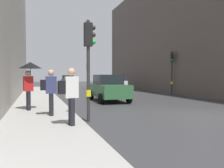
# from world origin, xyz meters

# --- Properties ---
(ground_plane) EXTENTS (120.00, 120.00, 0.00)m
(ground_plane) POSITION_xyz_m (0.00, 0.00, 0.00)
(ground_plane) COLOR #38383A
(sidewalk_kerb) EXTENTS (2.69, 40.00, 0.16)m
(sidewalk_kerb) POSITION_xyz_m (-6.60, 6.00, 0.08)
(sidewalk_kerb) COLOR #A8A5A0
(sidewalk_kerb) RESTS_ON ground
(building_facade_right) EXTENTS (12.00, 33.18, 12.36)m
(building_facade_right) POSITION_xyz_m (11.26, 12.11, 6.18)
(building_facade_right) COLOR #5B514C
(building_facade_right) RESTS_ON ground
(traffic_light_near_left) EXTENTS (0.44, 0.25, 3.71)m
(traffic_light_near_left) POSITION_xyz_m (-4.93, 0.22, 2.56)
(traffic_light_near_left) COLOR #2D2D2D
(traffic_light_near_left) RESTS_ON ground
(traffic_light_mid_street) EXTENTS (0.35, 0.45, 3.91)m
(traffic_light_mid_street) POSITION_xyz_m (4.95, 10.31, 2.69)
(traffic_light_mid_street) COLOR #2D2D2D
(traffic_light_mid_street) RESTS_ON ground
(traffic_light_far_median) EXTENTS (0.25, 0.43, 3.35)m
(traffic_light_far_median) POSITION_xyz_m (-0.50, 20.98, 2.31)
(traffic_light_far_median) COLOR #2D2D2D
(traffic_light_far_median) RESTS_ON ground
(car_green_estate) EXTENTS (2.06, 4.22, 1.76)m
(car_green_estate) POSITION_xyz_m (-2.17, 6.68, 0.88)
(car_green_estate) COLOR #2D6038
(car_green_estate) RESTS_ON ground
(car_white_compact) EXTENTS (2.24, 4.31, 1.76)m
(car_white_compact) POSITION_xyz_m (1.99, 17.55, 0.88)
(car_white_compact) COLOR silver
(car_white_compact) RESTS_ON ground
(car_blue_van) EXTENTS (2.11, 4.25, 1.76)m
(car_blue_van) POSITION_xyz_m (-2.15, 27.76, 0.88)
(car_blue_van) COLOR navy
(car_blue_van) RESTS_ON ground
(pedestrian_with_umbrella) EXTENTS (1.00, 1.00, 2.14)m
(pedestrian_with_umbrella) POSITION_xyz_m (-7.04, 2.85, 1.84)
(pedestrian_with_umbrella) COLOR black
(pedestrian_with_umbrella) RESTS_ON sidewalk_kerb
(pedestrian_with_grey_backpack) EXTENTS (0.60, 0.36, 1.77)m
(pedestrian_with_grey_backpack) POSITION_xyz_m (-6.28, 1.09, 1.16)
(pedestrian_with_grey_backpack) COLOR black
(pedestrian_with_grey_backpack) RESTS_ON sidewalk_kerb
(pedestrian_with_black_backpack) EXTENTS (0.62, 0.36, 1.77)m
(pedestrian_with_black_backpack) POSITION_xyz_m (-5.79, -0.96, 1.16)
(pedestrian_with_black_backpack) COLOR black
(pedestrian_with_black_backpack) RESTS_ON sidewalk_kerb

